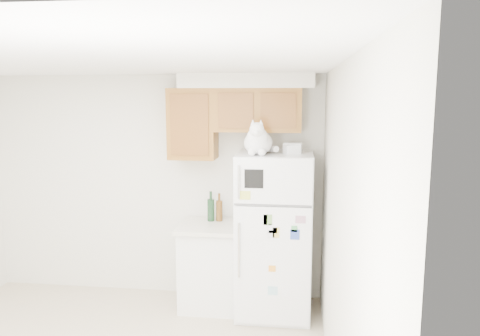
% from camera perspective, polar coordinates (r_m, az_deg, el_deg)
% --- Properties ---
extents(room_shell, '(3.84, 4.04, 2.52)m').
position_cam_1_polar(room_shell, '(3.69, -16.81, -0.98)').
color(room_shell, silver).
rests_on(room_shell, ground_plane).
extents(refrigerator, '(0.76, 0.78, 1.70)m').
position_cam_1_polar(refrigerator, '(4.91, 4.18, -8.07)').
color(refrigerator, white).
rests_on(refrigerator, ground_plane).
extents(base_counter, '(0.64, 0.64, 0.92)m').
position_cam_1_polar(base_counter, '(5.18, -3.64, -11.68)').
color(base_counter, white).
rests_on(base_counter, ground_plane).
extents(cat, '(0.35, 0.51, 0.36)m').
position_cam_1_polar(cat, '(4.59, 2.22, 3.30)').
color(cat, white).
rests_on(cat, refrigerator).
extents(storage_box_back, '(0.19, 0.15, 0.10)m').
position_cam_1_polar(storage_box_back, '(4.77, 6.45, 2.46)').
color(storage_box_back, white).
rests_on(storage_box_back, refrigerator).
extents(storage_box_front, '(0.18, 0.16, 0.09)m').
position_cam_1_polar(storage_box_front, '(4.68, 6.34, 2.27)').
color(storage_box_front, white).
rests_on(storage_box_front, refrigerator).
extents(bottle_green, '(0.08, 0.08, 0.33)m').
position_cam_1_polar(bottle_green, '(5.11, -3.58, -4.67)').
color(bottle_green, '#19381E').
rests_on(bottle_green, base_counter).
extents(bottle_amber, '(0.07, 0.07, 0.31)m').
position_cam_1_polar(bottle_amber, '(5.11, -2.54, -4.79)').
color(bottle_amber, '#593814').
rests_on(bottle_amber, base_counter).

